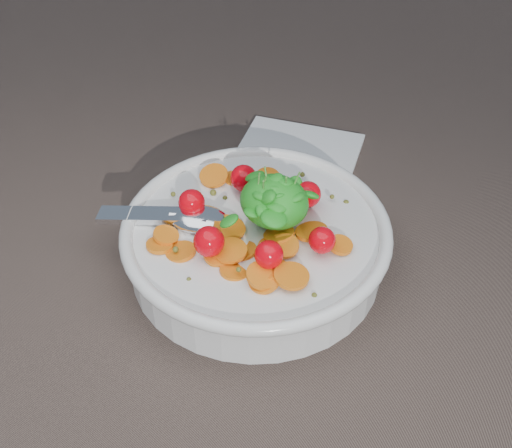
% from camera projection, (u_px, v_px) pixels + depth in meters
% --- Properties ---
extents(ground, '(6.00, 6.00, 0.00)m').
position_uv_depth(ground, '(234.00, 264.00, 0.66)').
color(ground, brown).
rests_on(ground, ground).
extents(bowl, '(0.29, 0.27, 0.11)m').
position_uv_depth(bowl, '(256.00, 241.00, 0.65)').
color(bowl, silver).
rests_on(bowl, ground).
extents(napkin, '(0.16, 0.15, 0.01)m').
position_uv_depth(napkin, '(297.00, 154.00, 0.81)').
color(napkin, white).
rests_on(napkin, ground).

